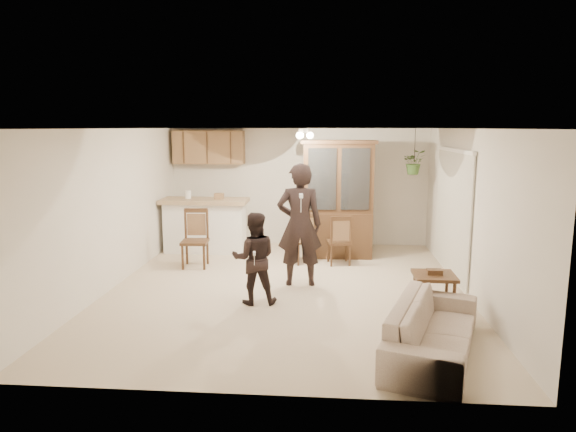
# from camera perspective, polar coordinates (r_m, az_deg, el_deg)

# --- Properties ---
(floor) EXTENTS (6.50, 6.50, 0.00)m
(floor) POSITION_cam_1_polar(r_m,az_deg,el_deg) (8.17, -0.22, -8.13)
(floor) COLOR #C0A991
(floor) RESTS_ON ground
(ceiling) EXTENTS (5.50, 6.50, 0.02)m
(ceiling) POSITION_cam_1_polar(r_m,az_deg,el_deg) (7.77, -0.24, 9.69)
(ceiling) COLOR white
(ceiling) RESTS_ON wall_back
(wall_back) EXTENTS (5.50, 0.02, 2.50)m
(wall_back) POSITION_cam_1_polar(r_m,az_deg,el_deg) (11.09, 1.17, 3.26)
(wall_back) COLOR silver
(wall_back) RESTS_ON ground
(wall_front) EXTENTS (5.50, 0.02, 2.50)m
(wall_front) POSITION_cam_1_polar(r_m,az_deg,el_deg) (4.71, -3.54, -5.80)
(wall_front) COLOR silver
(wall_front) RESTS_ON ground
(wall_left) EXTENTS (0.02, 6.50, 2.50)m
(wall_left) POSITION_cam_1_polar(r_m,az_deg,el_deg) (8.55, -18.92, 0.76)
(wall_left) COLOR silver
(wall_left) RESTS_ON ground
(wall_right) EXTENTS (0.02, 6.50, 2.50)m
(wall_right) POSITION_cam_1_polar(r_m,az_deg,el_deg) (8.12, 19.49, 0.28)
(wall_right) COLOR silver
(wall_right) RESTS_ON ground
(breakfast_bar) EXTENTS (1.60, 0.55, 1.00)m
(breakfast_bar) POSITION_cam_1_polar(r_m,az_deg,el_deg) (10.59, -9.18, -1.28)
(breakfast_bar) COLOR white
(breakfast_bar) RESTS_ON floor
(bar_top) EXTENTS (1.75, 0.70, 0.08)m
(bar_top) POSITION_cam_1_polar(r_m,az_deg,el_deg) (10.50, -9.26, 1.66)
(bar_top) COLOR tan
(bar_top) RESTS_ON breakfast_bar
(upper_cabinets) EXTENTS (1.50, 0.34, 0.70)m
(upper_cabinets) POSITION_cam_1_polar(r_m,az_deg,el_deg) (11.12, -8.78, 7.56)
(upper_cabinets) COLOR brown
(upper_cabinets) RESTS_ON wall_back
(vertical_blinds) EXTENTS (0.06, 2.30, 2.10)m
(vertical_blinds) POSITION_cam_1_polar(r_m,az_deg,el_deg) (9.00, 17.74, 0.29)
(vertical_blinds) COLOR beige
(vertical_blinds) RESTS_ON wall_right
(ceiling_fixture) EXTENTS (0.36, 0.36, 0.20)m
(ceiling_fixture) POSITION_cam_1_polar(r_m,az_deg,el_deg) (8.96, 1.71, 9.07)
(ceiling_fixture) COLOR #FFEBBF
(ceiling_fixture) RESTS_ON ceiling
(hanging_plant) EXTENTS (0.43, 0.37, 0.48)m
(hanging_plant) POSITION_cam_1_polar(r_m,az_deg,el_deg) (10.30, 13.85, 5.83)
(hanging_plant) COLOR #365D25
(hanging_plant) RESTS_ON ceiling
(plant_cord) EXTENTS (0.01, 0.01, 0.65)m
(plant_cord) POSITION_cam_1_polar(r_m,az_deg,el_deg) (10.28, 13.92, 7.63)
(plant_cord) COLOR black
(plant_cord) RESTS_ON ceiling
(sofa) EXTENTS (1.29, 2.01, 0.73)m
(sofa) POSITION_cam_1_polar(r_m,az_deg,el_deg) (6.05, 15.85, -11.40)
(sofa) COLOR beige
(sofa) RESTS_ON floor
(adult) EXTENTS (0.70, 0.50, 1.80)m
(adult) POSITION_cam_1_polar(r_m,az_deg,el_deg) (8.19, 1.28, -1.57)
(adult) COLOR black
(adult) RESTS_ON floor
(child) EXTENTS (0.73, 0.61, 1.35)m
(child) POSITION_cam_1_polar(r_m,az_deg,el_deg) (7.38, -3.77, -4.66)
(child) COLOR black
(child) RESTS_ON floor
(china_hutch) EXTENTS (1.46, 0.60, 2.28)m
(china_hutch) POSITION_cam_1_polar(r_m,az_deg,el_deg) (10.01, 5.55, 1.78)
(china_hutch) COLOR #3B2115
(china_hutch) RESTS_ON floor
(side_table) EXTENTS (0.55, 0.55, 0.66)m
(side_table) POSITION_cam_1_polar(r_m,az_deg,el_deg) (7.19, 15.85, -8.44)
(side_table) COLOR #3B2115
(side_table) RESTS_ON floor
(chair_bar) EXTENTS (0.50, 0.50, 1.05)m
(chair_bar) POSITION_cam_1_polar(r_m,az_deg,el_deg) (9.50, -10.28, -3.85)
(chair_bar) COLOR #3B2115
(chair_bar) RESTS_ON floor
(chair_hutch_left) EXTENTS (0.58, 0.58, 0.94)m
(chair_hutch_left) POSITION_cam_1_polar(r_m,az_deg,el_deg) (9.67, 1.45, -3.64)
(chair_hutch_left) COLOR #3B2115
(chair_hutch_left) RESTS_ON floor
(chair_hutch_right) EXTENTS (0.48, 0.48, 0.94)m
(chair_hutch_right) POSITION_cam_1_polar(r_m,az_deg,el_deg) (9.61, 5.68, -3.78)
(chair_hutch_right) COLOR #3B2115
(chair_hutch_right) RESTS_ON floor
(controller_adult) EXTENTS (0.07, 0.18, 0.05)m
(controller_adult) POSITION_cam_1_polar(r_m,az_deg,el_deg) (7.64, 1.45, 2.26)
(controller_adult) COLOR white
(controller_adult) RESTS_ON adult
(controller_child) EXTENTS (0.05, 0.12, 0.04)m
(controller_child) POSITION_cam_1_polar(r_m,az_deg,el_deg) (7.04, -3.77, -4.16)
(controller_child) COLOR white
(controller_child) RESTS_ON child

